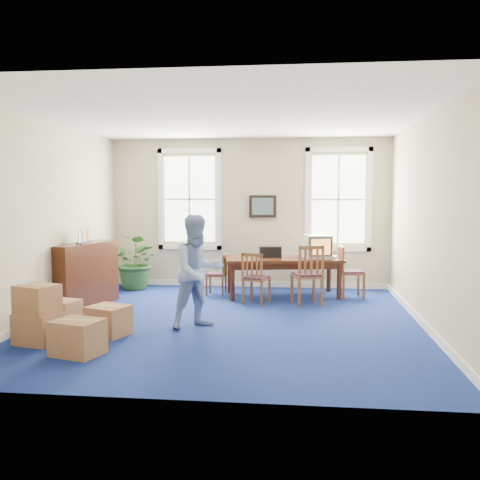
# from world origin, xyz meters

# --- Properties ---
(floor) EXTENTS (6.50, 6.50, 0.00)m
(floor) POSITION_xyz_m (0.00, 0.00, 0.00)
(floor) COLOR navy
(floor) RESTS_ON ground
(ceiling) EXTENTS (6.50, 6.50, 0.00)m
(ceiling) POSITION_xyz_m (0.00, 0.00, 3.20)
(ceiling) COLOR white
(ceiling) RESTS_ON ground
(wall_back) EXTENTS (6.50, 0.00, 6.50)m
(wall_back) POSITION_xyz_m (0.00, 3.25, 1.60)
(wall_back) COLOR #B7AD8D
(wall_back) RESTS_ON ground
(wall_front) EXTENTS (6.50, 0.00, 6.50)m
(wall_front) POSITION_xyz_m (0.00, -3.25, 1.60)
(wall_front) COLOR #B7AD8D
(wall_front) RESTS_ON ground
(wall_left) EXTENTS (0.00, 6.50, 6.50)m
(wall_left) POSITION_xyz_m (-3.00, 0.00, 1.60)
(wall_left) COLOR #B7AD8D
(wall_left) RESTS_ON ground
(wall_right) EXTENTS (0.00, 6.50, 6.50)m
(wall_right) POSITION_xyz_m (3.00, 0.00, 1.60)
(wall_right) COLOR #B7AD8D
(wall_right) RESTS_ON ground
(baseboard_back) EXTENTS (6.00, 0.04, 0.12)m
(baseboard_back) POSITION_xyz_m (0.00, 3.22, 0.06)
(baseboard_back) COLOR white
(baseboard_back) RESTS_ON ground
(baseboard_left) EXTENTS (0.04, 6.50, 0.12)m
(baseboard_left) POSITION_xyz_m (-2.97, 0.00, 0.06)
(baseboard_left) COLOR white
(baseboard_left) RESTS_ON ground
(baseboard_right) EXTENTS (0.04, 6.50, 0.12)m
(baseboard_right) POSITION_xyz_m (2.97, 0.00, 0.06)
(baseboard_right) COLOR white
(baseboard_right) RESTS_ON ground
(window_left) EXTENTS (1.40, 0.12, 2.20)m
(window_left) POSITION_xyz_m (-1.30, 3.23, 1.90)
(window_left) COLOR white
(window_left) RESTS_ON ground
(window_right) EXTENTS (1.40, 0.12, 2.20)m
(window_right) POSITION_xyz_m (1.90, 3.23, 1.90)
(window_right) COLOR white
(window_right) RESTS_ON ground
(wall_picture) EXTENTS (0.58, 0.06, 0.48)m
(wall_picture) POSITION_xyz_m (0.30, 3.20, 1.75)
(wall_picture) COLOR black
(wall_picture) RESTS_ON ground
(conference_table) EXTENTS (2.40, 1.42, 0.77)m
(conference_table) POSITION_xyz_m (0.77, 2.23, 0.38)
(conference_table) COLOR #3E1B0E
(conference_table) RESTS_ON ground
(crt_tv) EXTENTS (0.62, 0.65, 0.45)m
(crt_tv) POSITION_xyz_m (1.44, 2.28, 0.99)
(crt_tv) COLOR #B7B7BC
(crt_tv) RESTS_ON conference_table
(game_console) EXTENTS (0.22, 0.24, 0.05)m
(game_console) POSITION_xyz_m (1.74, 2.23, 0.79)
(game_console) COLOR white
(game_console) RESTS_ON conference_table
(equipment_bag) EXTENTS (0.46, 0.34, 0.21)m
(equipment_bag) POSITION_xyz_m (0.51, 2.28, 0.87)
(equipment_bag) COLOR black
(equipment_bag) RESTS_ON conference_table
(chair_near_left) EXTENTS (0.55, 0.55, 0.95)m
(chair_near_left) POSITION_xyz_m (0.31, 1.46, 0.48)
(chair_near_left) COLOR brown
(chair_near_left) RESTS_ON ground
(chair_near_right) EXTENTS (0.63, 0.63, 1.11)m
(chair_near_right) POSITION_xyz_m (1.23, 1.46, 0.55)
(chair_near_right) COLOR brown
(chair_near_right) RESTS_ON ground
(chair_end_left) EXTENTS (0.40, 0.40, 0.83)m
(chair_end_left) POSITION_xyz_m (-0.56, 2.23, 0.42)
(chair_end_left) COLOR brown
(chair_end_left) RESTS_ON ground
(chair_end_right) EXTENTS (0.52, 0.52, 1.02)m
(chair_end_right) POSITION_xyz_m (2.10, 2.23, 0.51)
(chair_end_right) COLOR brown
(chair_end_right) RESTS_ON ground
(man) EXTENTS (1.06, 1.02, 1.71)m
(man) POSITION_xyz_m (-0.43, -0.39, 0.85)
(man) COLOR #829BCD
(man) RESTS_ON ground
(credenza) EXTENTS (0.79, 1.58, 1.19)m
(credenza) POSITION_xyz_m (-2.75, 0.86, 0.60)
(credenza) COLOR #3E1B0E
(credenza) RESTS_ON ground
(brochure_rack) EXTENTS (0.20, 0.64, 0.28)m
(brochure_rack) POSITION_xyz_m (-2.73, 0.86, 1.33)
(brochure_rack) COLOR #99999E
(brochure_rack) RESTS_ON credenza
(potted_plant) EXTENTS (1.33, 1.26, 1.18)m
(potted_plant) POSITION_xyz_m (-2.33, 2.66, 0.59)
(potted_plant) COLOR #234D1F
(potted_plant) RESTS_ON ground
(cardboard_boxes) EXTENTS (1.81, 1.81, 0.84)m
(cardboard_boxes) POSITION_xyz_m (-2.20, -1.40, 0.42)
(cardboard_boxes) COLOR #A16D45
(cardboard_boxes) RESTS_ON ground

